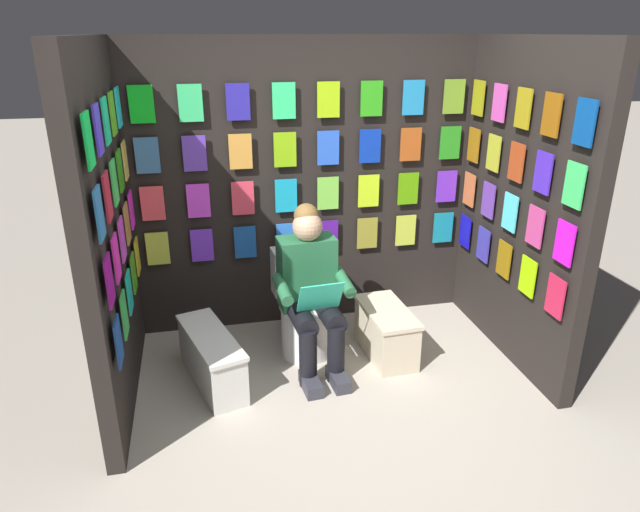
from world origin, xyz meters
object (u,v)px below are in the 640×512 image
comic_longbox_near (386,332)px  comic_longbox_far (212,359)px  toilet (304,310)px  person_reading (311,289)px

comic_longbox_near → comic_longbox_far: (1.29, 0.10, -0.00)m
comic_longbox_near → comic_longbox_far: comic_longbox_near is taller
toilet → comic_longbox_near: (-0.59, 0.22, -0.14)m
comic_longbox_near → toilet: bearing=-24.0°
toilet → person_reading: 0.35m
person_reading → toilet: bearing=-90.6°
person_reading → comic_longbox_far: person_reading is taller
toilet → comic_longbox_near: bearing=154.6°
person_reading → comic_longbox_near: size_ratio=1.84×
person_reading → comic_longbox_far: 0.84m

